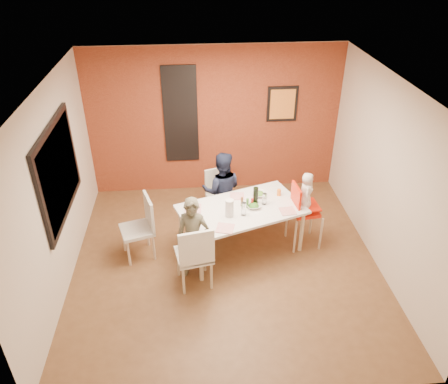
{
  "coord_description": "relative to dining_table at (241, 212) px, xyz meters",
  "views": [
    {
      "loc": [
        -0.46,
        -5.06,
        4.33
      ],
      "look_at": [
        0.0,
        0.3,
        1.05
      ],
      "focal_mm": 35.0,
      "sensor_mm": 36.0,
      "label": 1
    }
  ],
  "objects": [
    {
      "name": "wall_back",
      "position": [
        -0.26,
        1.95,
        0.66
      ],
      "size": [
        4.5,
        0.02,
        2.7
      ],
      "primitive_type": "cube",
      "color": "beige",
      "rests_on": "ground"
    },
    {
      "name": "glassblock_surround",
      "position": [
        -0.86,
        1.91,
        0.81
      ],
      "size": [
        0.6,
        0.03,
        1.76
      ],
      "primitive_type": "cube",
      "color": "black",
      "rests_on": "wall_back"
    },
    {
      "name": "ceiling",
      "position": [
        -0.26,
        -0.3,
        2.01
      ],
      "size": [
        4.5,
        4.5,
        0.02
      ],
      "primitive_type": "cube",
      "color": "silver",
      "rests_on": "wall_back"
    },
    {
      "name": "wall_front",
      "position": [
        -0.26,
        -2.55,
        0.66
      ],
      "size": [
        4.5,
        0.02,
        2.7
      ],
      "primitive_type": "cube",
      "color": "beige",
      "rests_on": "ground"
    },
    {
      "name": "salad_bowl_a",
      "position": [
        0.18,
        0.01,
        0.09
      ],
      "size": [
        0.22,
        0.22,
        0.05
      ],
      "primitive_type": "imported",
      "rotation": [
        0.0,
        0.0,
        0.06
      ],
      "color": "silver",
      "rests_on": "dining_table"
    },
    {
      "name": "wine_glass_a",
      "position": [
        0.01,
        -0.18,
        0.17
      ],
      "size": [
        0.07,
        0.07,
        0.21
      ],
      "primitive_type": "cylinder",
      "color": "white",
      "rests_on": "dining_table"
    },
    {
      "name": "brick_accent_wall",
      "position": [
        -0.26,
        1.93,
        0.66
      ],
      "size": [
        4.5,
        0.02,
        2.7
      ],
      "primitive_type": "cube",
      "color": "maroon",
      "rests_on": "ground"
    },
    {
      "name": "chair_left",
      "position": [
        -1.48,
        -0.0,
        -0.13
      ],
      "size": [
        0.58,
        0.58,
        0.99
      ],
      "rotation": [
        0.0,
        0.0,
        5.01
      ],
      "color": "beige",
      "rests_on": "ground"
    },
    {
      "name": "chair_far",
      "position": [
        -0.27,
        0.89,
        -0.18
      ],
      "size": [
        0.53,
        0.53,
        0.91
      ],
      "rotation": [
        0.0,
        0.0,
        0.32
      ],
      "color": "silver",
      "rests_on": "ground"
    },
    {
      "name": "wall_right",
      "position": [
        1.99,
        -0.3,
        0.66
      ],
      "size": [
        0.02,
        4.5,
        2.7
      ],
      "primitive_type": "cube",
      "color": "beige",
      "rests_on": "ground"
    },
    {
      "name": "ground",
      "position": [
        -0.26,
        -0.3,
        -0.69
      ],
      "size": [
        4.5,
        4.5,
        0.0
      ],
      "primitive_type": "plane",
      "color": "brown",
      "rests_on": "ground"
    },
    {
      "name": "plate_far_mid",
      "position": [
        -0.03,
        0.33,
        0.07
      ],
      "size": [
        0.24,
        0.24,
        0.01
      ],
      "primitive_type": "cube",
      "rotation": [
        0.0,
        0.0,
        -0.09
      ],
      "color": "white",
      "rests_on": "dining_table"
    },
    {
      "name": "toddler",
      "position": [
        0.98,
        0.06,
        0.26
      ],
      "size": [
        0.25,
        0.33,
        0.63
      ],
      "primitive_type": "imported",
      "rotation": [
        0.0,
        0.0,
        1.42
      ],
      "color": "silver",
      "rests_on": "high_chair"
    },
    {
      "name": "child_far",
      "position": [
        -0.24,
        0.65,
        -0.01
      ],
      "size": [
        0.7,
        0.57,
        1.35
      ],
      "primitive_type": "imported",
      "rotation": [
        0.0,
        0.0,
        3.04
      ],
      "color": "black",
      "rests_on": "ground"
    },
    {
      "name": "child_near",
      "position": [
        -0.74,
        -0.54,
        -0.05
      ],
      "size": [
        0.53,
        0.42,
        1.28
      ],
      "primitive_type": "imported",
      "rotation": [
        0.0,
        0.0,
        -0.26
      ],
      "color": "brown",
      "rests_on": "ground"
    },
    {
      "name": "picture_window_pane",
      "position": [
        -2.47,
        -0.1,
        0.86
      ],
      "size": [
        0.02,
        1.55,
        1.15
      ],
      "primitive_type": "cube",
      "color": "black",
      "rests_on": "wall_left"
    },
    {
      "name": "dining_table",
      "position": [
        0.0,
        0.0,
        0.0
      ],
      "size": [
        2.03,
        1.54,
        0.75
      ],
      "rotation": [
        0.0,
        0.0,
        0.33
      ],
      "color": "white",
      "rests_on": "ground"
    },
    {
      "name": "wine_glass_b",
      "position": [
        0.35,
        0.08,
        0.16
      ],
      "size": [
        0.06,
        0.06,
        0.18
      ],
      "primitive_type": "cylinder",
      "color": "white",
      "rests_on": "dining_table"
    },
    {
      "name": "glassblock_strip",
      "position": [
        -0.86,
        1.91,
        0.81
      ],
      "size": [
        0.55,
        0.03,
        1.7
      ],
      "primitive_type": "cube",
      "color": "silver",
      "rests_on": "wall_back"
    },
    {
      "name": "plate_near_right",
      "position": [
        0.67,
        -0.15,
        0.07
      ],
      "size": [
        0.23,
        0.23,
        0.01
      ],
      "primitive_type": "cube",
      "rotation": [
        0.0,
        0.0,
        0.1
      ],
      "color": "white",
      "rests_on": "dining_table"
    },
    {
      "name": "art_print_canvas",
      "position": [
        0.94,
        1.89,
        0.96
      ],
      "size": [
        0.44,
        0.01,
        0.54
      ],
      "primitive_type": "cube",
      "color": "orange",
      "rests_on": "wall_back"
    },
    {
      "name": "condiment_green",
      "position": [
        0.09,
        0.01,
        0.14
      ],
      "size": [
        0.04,
        0.04,
        0.15
      ],
      "primitive_type": "cylinder",
      "color": "#356D24",
      "rests_on": "dining_table"
    },
    {
      "name": "plate_near_left",
      "position": [
        -0.29,
        -0.49,
        0.07
      ],
      "size": [
        0.29,
        0.29,
        0.01
      ],
      "primitive_type": "cube",
      "rotation": [
        0.0,
        0.0,
        -0.28
      ],
      "color": "white",
      "rests_on": "dining_table"
    },
    {
      "name": "sippy_cup",
      "position": [
        0.62,
        0.31,
        0.12
      ],
      "size": [
        0.06,
        0.06,
        0.1
      ],
      "primitive_type": "cylinder",
      "color": "orange",
      "rests_on": "dining_table"
    },
    {
      "name": "picture_window_frame",
      "position": [
        -2.48,
        -0.1,
        0.86
      ],
      "size": [
        0.05,
        1.7,
        1.3
      ],
      "primitive_type": "cube",
      "color": "black",
      "rests_on": "wall_left"
    },
    {
      "name": "salad_bowl_b",
      "position": [
        0.32,
        0.33,
        0.09
      ],
      "size": [
        0.25,
        0.25,
        0.06
      ],
      "primitive_type": "imported",
      "rotation": [
        0.0,
        0.0,
        0.09
      ],
      "color": "white",
      "rests_on": "dining_table"
    },
    {
      "name": "high_chair",
      "position": [
        0.95,
        0.05,
        -0.04
      ],
      "size": [
        0.49,
        0.49,
        1.07
      ],
      "rotation": [
        0.0,
        0.0,
        1.68
      ],
      "color": "red",
      "rests_on": "ground"
    },
    {
      "name": "condiment_brown",
      "position": [
        0.01,
        0.06,
        0.14
      ],
      "size": [
        0.04,
        0.04,
        0.15
      ],
      "primitive_type": "cylinder",
      "color": "brown",
      "rests_on": "dining_table"
    },
    {
      "name": "art_print_frame",
      "position": [
        0.94,
        1.91,
        0.96
      ],
      "size": [
        0.54,
        0.03,
        0.64
      ],
      "primitive_type": "cube",
      "color": "black",
      "rests_on": "wall_back"
    },
    {
      "name": "wall_left",
      "position": [
        -2.51,
        -0.3,
        0.66
      ],
      "size": [
        0.02,
        4.5,
        2.7
      ],
      "primitive_type": "cube",
      "color": "beige",
      "rests_on": "ground"
    },
    {
      "name": "plate_far_left",
      "position": [
        -0.72,
        0.04,
        0.07
      ],
      "size": [
        0.26,
        0.26,
        0.01
      ],
      "primitive_type": "cube",
      "rotation": [
        0.0,
        0.0,
        -0.05
      ],
      "color": "white",
      "rests_on": "dining_table"
    },
    {
      "name": "paper_towel_roll",
      "position": [
        -0.2,
        -0.18,
        0.2
      ],
      "size": [
        0.12,
        0.12,
        0.27
      ],
      "primitive_type": "cylinder",
      "color": "silver",
      "rests_on": "dining_table"
    },
    {
      "name": "condiment_red",
      "position": [
        0.16,
        0.04,
        0.13
      ],
      "size": [
        0.04,
        0.04,
        0.14
      ],
      "primitive_type": "cylinder",
      "color": "red",
      "rests_on": "dining_table"
    },
    {
      "name": "wine_bottle",
      "position": [
        0.22,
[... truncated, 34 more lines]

